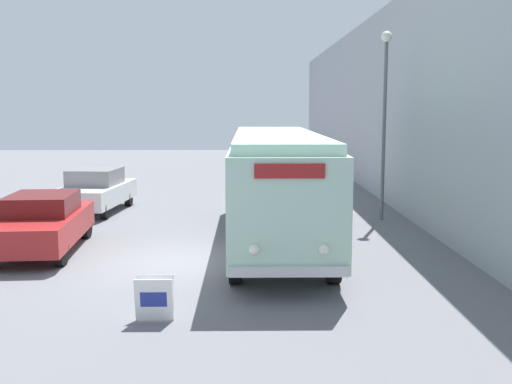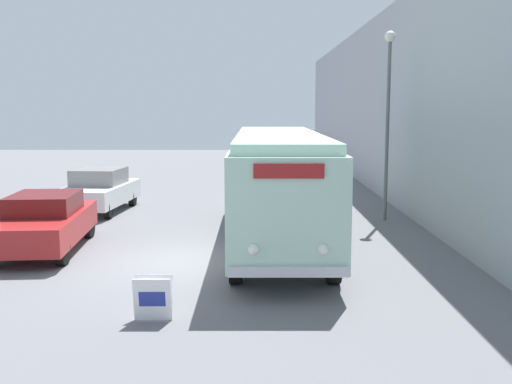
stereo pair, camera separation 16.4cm
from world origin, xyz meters
TOP-DOWN VIEW (x-y plane):
  - ground_plane at (0.00, 0.00)m, footprint 80.00×80.00m
  - building_wall_right at (7.43, 10.00)m, footprint 0.30×60.00m
  - vintage_bus at (2.55, 2.30)m, footprint 2.44×11.27m
  - sign_board at (0.09, -4.18)m, footprint 0.68×0.31m
  - streetlamp at (6.33, 5.55)m, footprint 0.36×0.36m
  - parked_car_near at (-3.71, 1.13)m, footprint 2.26×4.67m
  - parked_car_mid at (-3.85, 7.26)m, footprint 2.31×4.36m

SIDE VIEW (x-z plane):
  - ground_plane at x=0.00m, z-range 0.00..0.00m
  - sign_board at x=0.09m, z-range -0.01..0.79m
  - parked_car_near at x=-3.71m, z-range 0.01..1.54m
  - parked_car_mid at x=-3.85m, z-range 0.00..1.58m
  - vintage_bus at x=2.55m, z-range 0.23..3.33m
  - building_wall_right at x=7.43m, z-range 0.00..7.86m
  - streetlamp at x=6.33m, z-range 0.95..7.23m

